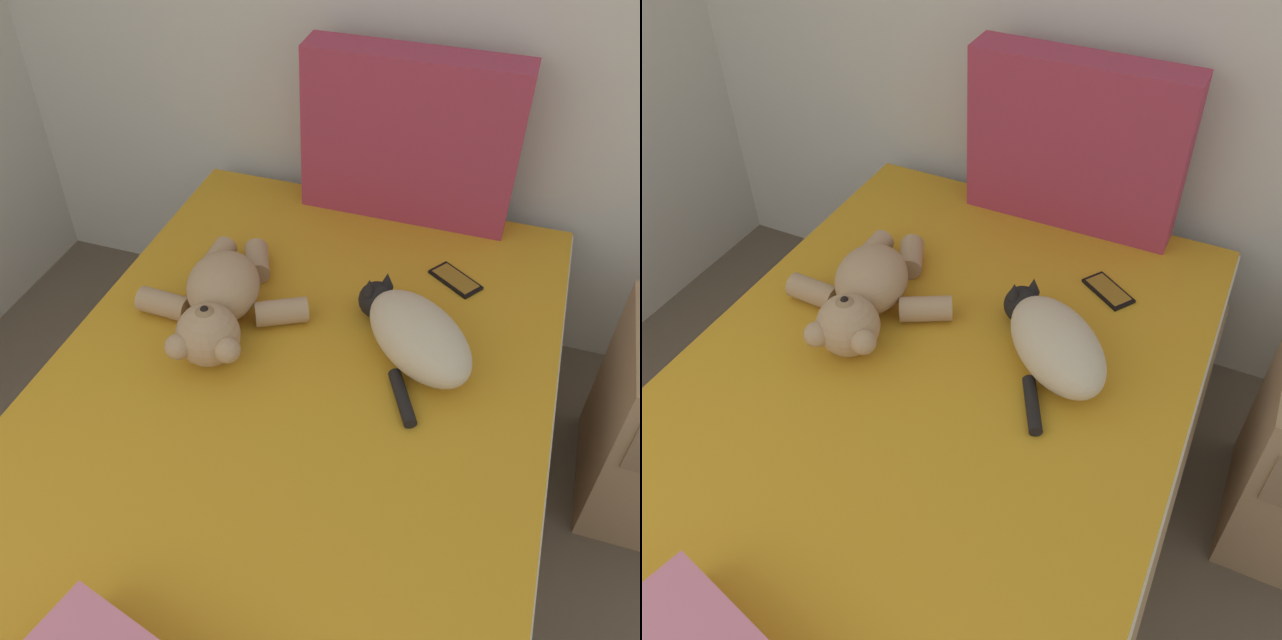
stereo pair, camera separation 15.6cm
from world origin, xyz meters
The scene contains 5 objects.
bed centered at (1.38, 2.68, 0.28)m, with size 1.27×1.95×0.56m.
patterned_cushion centered at (1.46, 3.57, 0.82)m, with size 0.64×0.13×0.51m.
cat centered at (1.63, 2.95, 0.63)m, with size 0.38×0.41×0.15m.
teddy_bear centered at (1.13, 2.90, 0.63)m, with size 0.45×0.53×0.17m.
cell_phone centered at (1.69, 3.27, 0.56)m, with size 0.16×0.14×0.01m.
Camera 1 is at (1.79, 1.73, 1.80)m, focal length 38.36 mm.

